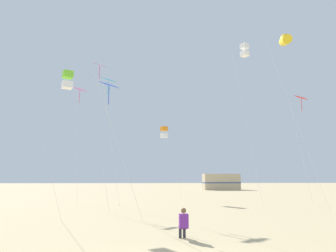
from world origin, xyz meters
The scene contains 11 objects.
kite_flyer_standing centered at (0.45, 4.68, 0.61)m, with size 0.35×0.52×1.16m.
kite_box_white centered at (7.39, 17.57, 13.45)m, with size 1.81×1.77×14.06m.
kite_diamond_magenta centered at (-5.20, 17.16, 11.13)m, with size 2.59×2.59×11.90m.
kite_diamond_blue centered at (-3.29, 9.94, 7.38)m, with size 2.74×2.74×7.88m.
kite_tube_gold centered at (9.58, 14.25, 12.88)m, with size 3.34×3.51×13.59m.
kite_box_lime centered at (-6.30, 11.75, 8.50)m, with size 3.08×2.68×9.09m.
kite_diamond_scarlet centered at (12.14, 17.43, 8.76)m, with size 1.66×1.66×9.33m.
kite_diamond_cyan centered at (-4.19, 14.77, 9.20)m, with size 2.02×2.01×9.81m.
kite_box_orange centered at (0.44, 23.54, 6.89)m, with size 2.25×2.25×7.48m.
kite_diamond_rainbow centered at (-6.97, 17.65, 9.25)m, with size 1.22×1.22×9.85m.
rv_van_tan centered at (11.48, 45.94, 1.39)m, with size 6.57×2.74×2.80m.
Camera 1 is at (-0.73, -6.91, 2.34)m, focal length 31.59 mm.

